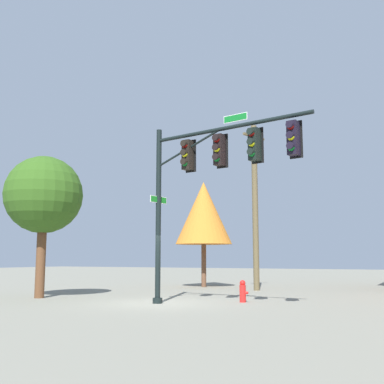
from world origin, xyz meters
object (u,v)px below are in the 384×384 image
(fire_hydrant, at_px, (243,291))
(tree_mid, at_px, (44,195))
(signal_pole_assembly, at_px, (215,164))
(utility_pole, at_px, (255,204))
(tree_near, at_px, (204,213))

(fire_hydrant, relative_size, tree_mid, 0.14)
(signal_pole_assembly, distance_m, utility_pole, 9.03)
(signal_pole_assembly, relative_size, tree_near, 1.07)
(utility_pole, relative_size, tree_near, 1.42)
(utility_pole, height_order, tree_mid, utility_pole)
(tree_near, bearing_deg, utility_pole, -20.34)
(tree_mid, bearing_deg, tree_near, 74.60)
(tree_mid, bearing_deg, fire_hydrant, 14.18)
(fire_hydrant, xyz_separation_m, tree_near, (-5.53, 7.99, 3.90))
(utility_pole, xyz_separation_m, tree_mid, (-6.50, -8.71, -0.17))
(signal_pole_assembly, xyz_separation_m, tree_mid, (-8.20, 0.15, -0.60))
(tree_near, distance_m, tree_mid, 10.47)
(tree_near, bearing_deg, signal_pole_assembly, -62.12)
(utility_pole, height_order, fire_hydrant, utility_pole)
(fire_hydrant, distance_m, tree_near, 10.47)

